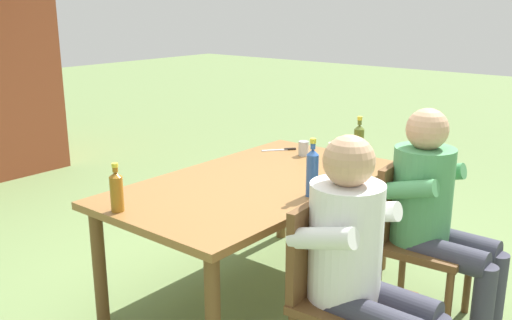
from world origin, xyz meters
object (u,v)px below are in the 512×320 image
(chair_near_left, at_px, (336,286))
(person_in_white_shirt, at_px, (435,208))
(bottle_blue, at_px, (312,171))
(bottle_amber, at_px, (117,191))
(cup_white, at_px, (334,150))
(chair_near_right, at_px, (413,232))
(backpack_by_near_side, at_px, (388,212))
(dining_table, at_px, (256,193))
(table_knife, at_px, (281,150))
(bottle_olive, at_px, (359,142))
(person_in_plaid_shirt, at_px, (361,258))
(cup_steel, at_px, (303,148))

(chair_near_left, bearing_deg, person_in_white_shirt, -7.77)
(bottle_blue, bearing_deg, chair_near_left, -133.85)
(bottle_amber, bearing_deg, cup_white, -10.36)
(chair_near_right, distance_m, backpack_by_near_side, 1.16)
(dining_table, bearing_deg, backpack_by_near_side, -8.02)
(dining_table, xyz_separation_m, backpack_by_near_side, (1.33, -0.19, -0.46))
(chair_near_right, distance_m, person_in_white_shirt, 0.20)
(table_knife, bearing_deg, person_in_white_shirt, -101.43)
(bottle_olive, distance_m, backpack_by_near_side, 0.90)
(person_in_plaid_shirt, relative_size, table_knife, 5.94)
(bottle_olive, bearing_deg, chair_near_left, -154.21)
(bottle_olive, height_order, cup_white, bottle_olive)
(bottle_amber, height_order, cup_white, bottle_amber)
(cup_white, height_order, backpack_by_near_side, cup_white)
(bottle_olive, height_order, cup_steel, bottle_olive)
(backpack_by_near_side, bearing_deg, person_in_white_shirt, -142.72)
(person_in_plaid_shirt, height_order, cup_white, person_in_plaid_shirt)
(cup_steel, bearing_deg, table_knife, 85.57)
(person_in_plaid_shirt, distance_m, bottle_blue, 0.66)
(person_in_plaid_shirt, bearing_deg, cup_steel, 44.64)
(chair_near_left, height_order, cup_steel, chair_near_left)
(person_in_white_shirt, xyz_separation_m, cup_white, (0.32, 0.83, 0.12))
(bottle_blue, distance_m, cup_steel, 0.82)
(bottle_olive, distance_m, cup_white, 0.19)
(chair_near_right, xyz_separation_m, bottle_olive, (0.33, 0.54, 0.36))
(dining_table, relative_size, cup_steel, 18.40)
(bottle_amber, relative_size, cup_white, 2.51)
(backpack_by_near_side, bearing_deg, cup_white, 169.55)
(cup_steel, bearing_deg, bottle_olive, -74.13)
(cup_steel, xyz_separation_m, table_knife, (0.01, 0.19, -0.04))
(person_in_plaid_shirt, xyz_separation_m, cup_white, (1.11, 0.83, 0.12))
(dining_table, bearing_deg, bottle_olive, -18.89)
(bottle_amber, relative_size, table_knife, 1.22)
(bottle_amber, distance_m, cup_white, 1.55)
(dining_table, bearing_deg, cup_steel, 9.57)
(chair_near_right, height_order, bottle_olive, bottle_olive)
(person_in_plaid_shirt, bearing_deg, chair_near_right, 7.91)
(dining_table, height_order, bottle_blue, bottle_blue)
(chair_near_left, height_order, backpack_by_near_side, chair_near_left)
(cup_white, height_order, cup_steel, same)
(person_in_plaid_shirt, distance_m, cup_steel, 1.44)
(chair_near_right, bearing_deg, bottle_amber, 140.23)
(person_in_plaid_shirt, bearing_deg, dining_table, 66.29)
(chair_near_right, height_order, cup_steel, chair_near_right)
(chair_near_left, xyz_separation_m, person_in_white_shirt, (0.80, -0.11, 0.17))
(person_in_white_shirt, distance_m, table_knife, 1.23)
(bottle_blue, distance_m, backpack_by_near_side, 1.53)
(chair_near_right, xyz_separation_m, bottle_amber, (-1.20, 1.00, 0.34))
(backpack_by_near_side, bearing_deg, dining_table, 171.98)
(dining_table, xyz_separation_m, person_in_plaid_shirt, (-0.40, -0.90, 0.01))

